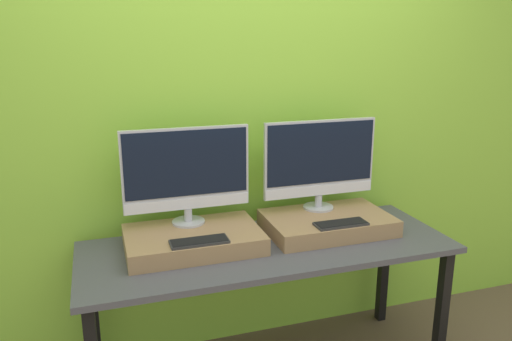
{
  "coord_description": "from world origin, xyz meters",
  "views": [
    {
      "loc": [
        -0.77,
        -1.82,
        1.73
      ],
      "look_at": [
        0.0,
        0.53,
        1.07
      ],
      "focal_mm": 35.0,
      "sensor_mm": 36.0,
      "label": 1
    }
  ],
  "objects_px": {
    "monitor_right": "(320,161)",
    "keyboard_right": "(341,224)",
    "monitor_left": "(187,172)",
    "keyboard_left": "(199,241)"
  },
  "relations": [
    {
      "from": "monitor_left",
      "to": "keyboard_left",
      "type": "distance_m",
      "value": 0.37
    },
    {
      "from": "monitor_left",
      "to": "keyboard_left",
      "type": "bearing_deg",
      "value": -90.0
    },
    {
      "from": "keyboard_left",
      "to": "monitor_left",
      "type": "bearing_deg",
      "value": 90.0
    },
    {
      "from": "keyboard_left",
      "to": "keyboard_right",
      "type": "bearing_deg",
      "value": 0.0
    },
    {
      "from": "monitor_left",
      "to": "keyboard_right",
      "type": "xyz_separation_m",
      "value": [
        0.72,
        -0.26,
        -0.26
      ]
    },
    {
      "from": "monitor_right",
      "to": "keyboard_right",
      "type": "bearing_deg",
      "value": -90.0
    },
    {
      "from": "keyboard_left",
      "to": "keyboard_right",
      "type": "xyz_separation_m",
      "value": [
        0.72,
        0.0,
        0.0
      ]
    },
    {
      "from": "monitor_left",
      "to": "keyboard_right",
      "type": "distance_m",
      "value": 0.81
    },
    {
      "from": "keyboard_left",
      "to": "monitor_right",
      "type": "xyz_separation_m",
      "value": [
        0.72,
        0.26,
        0.26
      ]
    },
    {
      "from": "keyboard_left",
      "to": "keyboard_right",
      "type": "distance_m",
      "value": 0.72
    }
  ]
}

